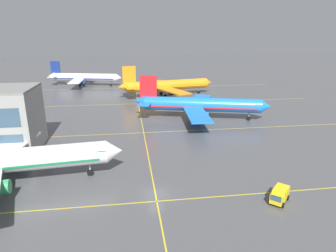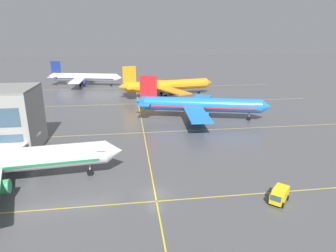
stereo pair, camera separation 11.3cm
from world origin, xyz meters
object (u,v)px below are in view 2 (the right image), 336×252
airliner_second_row (200,105)px  airliner_far_left_stand (84,77)px  airliner_front_gate (0,162)px  service_truck_red_van (279,195)px  airliner_third_row (167,85)px

airliner_second_row → airliner_far_left_stand: 76.96m
airliner_front_gate → airliner_far_left_stand: 99.35m
airliner_second_row → service_truck_red_van: (1.15, -46.10, -3.13)m
airliner_second_row → airliner_third_row: bearing=98.5°
airliner_far_left_stand → service_truck_red_van: 118.82m
airliner_front_gate → airliner_third_row: (37.48, 69.10, 0.01)m
airliner_front_gate → service_truck_red_van: size_ratio=9.49×
airliner_third_row → airliner_front_gate: bearing=-118.5°
airliner_far_left_stand → service_truck_red_van: airliner_far_left_stand is taller
airliner_front_gate → airliner_second_row: 54.94m
airliner_front_gate → airliner_third_row: airliner_third_row is taller
airliner_second_row → airliner_far_left_stand: size_ratio=1.09×
airliner_front_gate → airliner_far_left_stand: bearing=89.4°
airliner_front_gate → airliner_far_left_stand: airliner_front_gate is taller
airliner_second_row → airliner_front_gate: bearing=-140.9°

